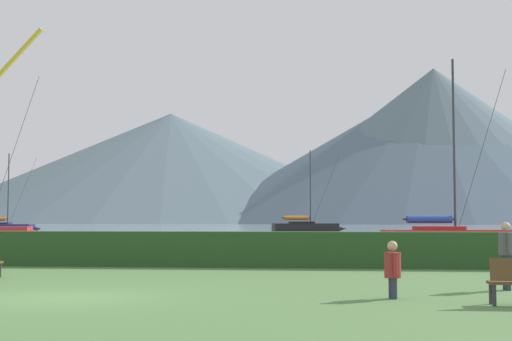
% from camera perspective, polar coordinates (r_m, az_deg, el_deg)
% --- Properties ---
extents(ground_plane, '(1000.00, 1000.00, 0.00)m').
position_cam_1_polar(ground_plane, '(17.08, -14.44, -9.39)').
color(ground_plane, '#517A42').
extents(harbor_water, '(320.00, 246.00, 0.00)m').
position_cam_1_polar(harbor_water, '(153.03, 4.11, -4.37)').
color(harbor_water, '#8499A8').
rests_on(harbor_water, ground_plane).
extents(hedge_line, '(80.00, 1.20, 1.27)m').
position_cam_1_polar(hedge_line, '(27.58, -6.25, -5.96)').
color(hedge_line, '#284C23').
rests_on(hedge_line, ground_plane).
extents(sailboat_slip_0, '(9.14, 4.54, 10.03)m').
position_cam_1_polar(sailboat_slip_0, '(90.17, 3.84, -4.35)').
color(sailboat_slip_0, black).
rests_on(sailboat_slip_0, harbor_water).
extents(sailboat_slip_6, '(8.43, 3.12, 9.67)m').
position_cam_1_polar(sailboat_slip_6, '(95.10, -18.71, -4.16)').
color(sailboat_slip_6, navy).
rests_on(sailboat_slip_6, harbor_water).
extents(sailboat_slip_9, '(8.32, 4.17, 11.13)m').
position_cam_1_polar(sailboat_slip_9, '(44.76, 14.39, -4.94)').
color(sailboat_slip_9, red).
rests_on(sailboat_slip_9, harbor_water).
extents(person_seated_viewer, '(0.36, 0.56, 1.25)m').
position_cam_1_polar(person_seated_viewer, '(16.59, 10.37, -7.24)').
color(person_seated_viewer, '#2D3347').
rests_on(person_seated_viewer, ground_plane).
extents(person_standing_walker, '(0.36, 0.57, 1.65)m').
position_cam_1_polar(person_standing_walker, '(19.24, 18.54, -5.76)').
color(person_standing_walker, '#2D3347').
rests_on(person_standing_walker, ground_plane).
extents(distant_hill_west_ridge, '(184.01, 184.01, 70.80)m').
position_cam_1_polar(distant_hill_west_ridge, '(349.78, 13.46, 1.89)').
color(distant_hill_west_ridge, slate).
rests_on(distant_hill_west_ridge, ground_plane).
extents(distant_hill_central_peak, '(226.20, 226.20, 65.45)m').
position_cam_1_polar(distant_hill_central_peak, '(357.51, 13.14, 1.34)').
color(distant_hill_central_peak, '#4C6070').
rests_on(distant_hill_central_peak, ground_plane).
extents(distant_hill_east_ridge, '(258.09, 258.09, 58.44)m').
position_cam_1_polar(distant_hill_east_ridge, '(402.00, -6.53, 0.21)').
color(distant_hill_east_ridge, slate).
rests_on(distant_hill_east_ridge, ground_plane).
extents(distant_hill_far_shoulder, '(227.78, 227.78, 73.86)m').
position_cam_1_polar(distant_hill_far_shoulder, '(417.65, 14.16, 1.21)').
color(distant_hill_far_shoulder, slate).
rests_on(distant_hill_far_shoulder, ground_plane).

